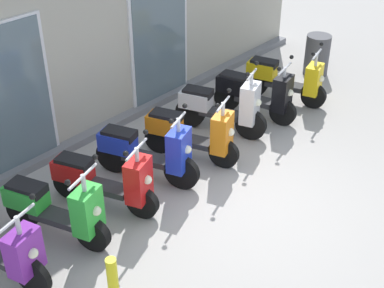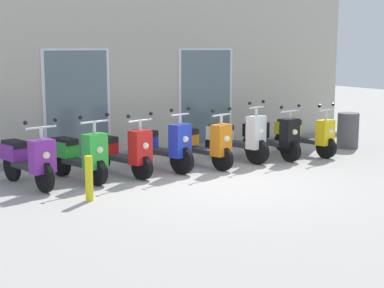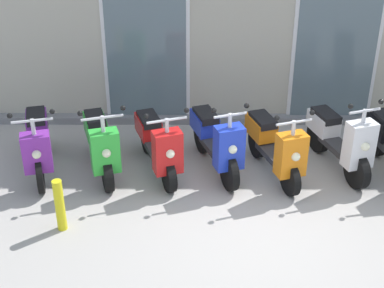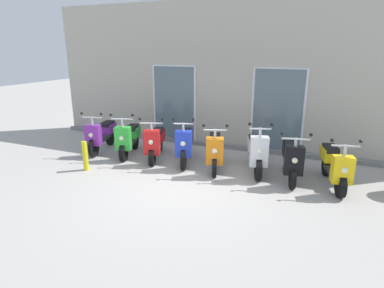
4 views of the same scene
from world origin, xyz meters
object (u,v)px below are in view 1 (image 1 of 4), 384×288
scooter_white (222,107)px  scooter_blue (148,151)px  scooter_green (56,209)px  scooter_yellow (286,79)px  scooter_red (105,180)px  curb_bollard (113,284)px  scooter_black (256,93)px  scooter_orange (192,133)px  trash_bin (317,55)px

scooter_white → scooter_blue: bearing=-178.8°
scooter_green → scooter_yellow: size_ratio=0.96×
scooter_red → curb_bollard: bearing=-128.7°
scooter_black → scooter_white: bearing=171.6°
scooter_orange → curb_bollard: (-2.76, -1.29, -0.13)m
scooter_orange → scooter_yellow: 2.62m
scooter_red → scooter_blue: (0.83, 0.03, 0.03)m
scooter_black → trash_bin: bearing=3.6°
scooter_yellow → scooter_white: bearing=174.6°
scooter_blue → scooter_orange: (0.82, -0.14, -0.00)m
scooter_blue → curb_bollard: scooter_blue is taller
scooter_red → curb_bollard: 1.78m
scooter_orange → trash_bin: (4.07, 0.20, -0.07)m
scooter_blue → scooter_yellow: bearing=-2.0°
scooter_red → trash_bin: bearing=1.0°
scooter_red → scooter_blue: 0.83m
scooter_white → scooter_black: (0.79, -0.12, -0.01)m
scooter_black → curb_bollard: size_ratio=2.18×
scooter_yellow → trash_bin: size_ratio=1.89×
scooter_green → curb_bollard: (-0.30, -1.37, -0.11)m
scooter_orange → trash_bin: scooter_orange is taller
scooter_green → scooter_yellow: bearing=-0.7°
scooter_green → trash_bin: size_ratio=1.80×
scooter_orange → scooter_yellow: bearing=0.3°
scooter_green → scooter_white: (3.41, 0.09, 0.02)m
trash_bin → scooter_white: bearing=-179.5°
scooter_white → scooter_yellow: 1.67m
scooter_red → curb_bollard: size_ratio=2.19×
trash_bin → scooter_green: bearing=-179.0°
curb_bollard → scooter_blue: bearing=36.2°
scooter_blue → curb_bollard: size_ratio=2.26×
scooter_green → scooter_red: size_ratio=0.96×
scooter_blue → scooter_black: (2.57, -0.08, -0.01)m
curb_bollard → scooter_green: bearing=77.5°
scooter_orange → trash_bin: 4.08m
scooter_green → curb_bollard: scooter_green is taller
scooter_red → scooter_orange: size_ratio=1.03×
scooter_red → trash_bin: size_ratio=1.87×
scooter_blue → scooter_black: scooter_blue is taller
scooter_blue → trash_bin: (4.89, 0.06, -0.08)m
trash_bin → scooter_blue: bearing=-179.2°
scooter_red → scooter_white: scooter_white is taller
scooter_red → trash_bin: scooter_red is taller
scooter_black → curb_bollard: 4.71m
scooter_white → scooter_red: bearing=-178.5°
scooter_green → scooter_black: 4.21m
scooter_green → scooter_black: (4.21, -0.03, 0.01)m
scooter_red → scooter_blue: bearing=2.3°
scooter_blue → scooter_orange: 0.83m
scooter_blue → scooter_white: (1.77, 0.04, -0.00)m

